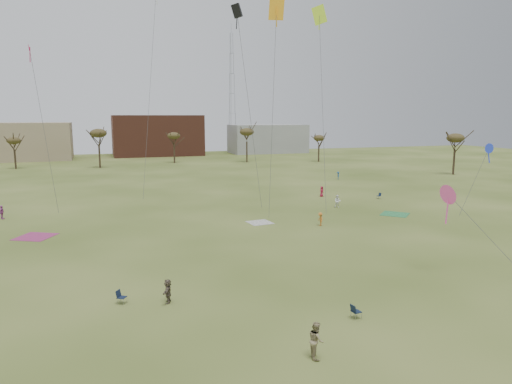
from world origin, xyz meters
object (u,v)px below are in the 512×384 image
object	(u,v)px
camp_chair_right	(379,197)
radio_tower	(232,93)
camp_chair_left	(122,300)
camp_chair_center	(356,314)

from	to	relation	value
camp_chair_right	radio_tower	bearing A→B (deg)	169.27
camp_chair_left	camp_chair_right	world-z (taller)	same
camp_chair_center	camp_chair_right	world-z (taller)	same
camp_chair_center	camp_chair_left	bearing A→B (deg)	55.83
camp_chair_center	radio_tower	distance (m)	131.27
camp_chair_left	camp_chair_right	xyz separation A→B (m)	(36.99, 27.50, 0.00)
camp_chair_left	camp_chair_center	distance (m)	14.57
camp_chair_left	camp_chair_center	size ratio (longest dim) A/B	1.00
camp_chair_right	camp_chair_left	bearing A→B (deg)	-61.37
camp_chair_right	radio_tower	world-z (taller)	radio_tower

